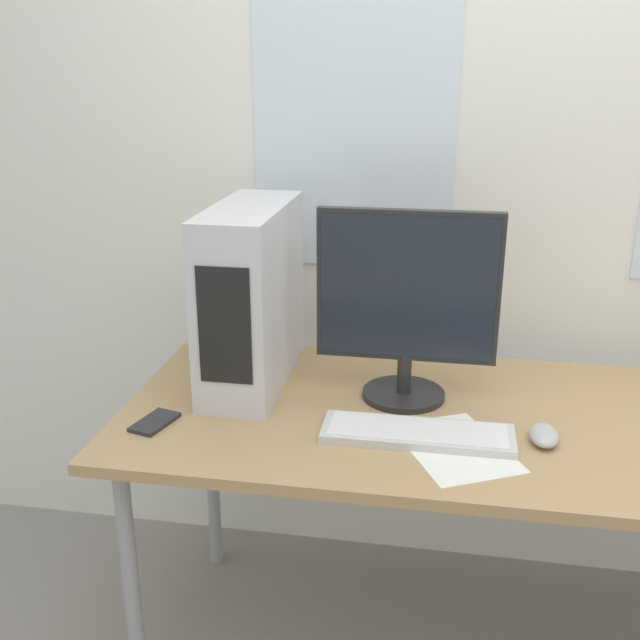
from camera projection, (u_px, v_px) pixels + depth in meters
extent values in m
cube|color=silver|center=(549.00, 150.00, 2.11)|extent=(8.00, 0.06, 2.70)
cube|color=silver|center=(355.00, 33.00, 2.06)|extent=(0.59, 0.01, 1.32)
cube|color=tan|center=(547.00, 426.00, 1.82)|extent=(2.10, 0.79, 0.03)
cylinder|color=#99999E|center=(132.00, 594.00, 1.81)|extent=(0.04, 0.04, 0.73)
cylinder|color=#99999E|center=(212.00, 464.00, 2.40)|extent=(0.04, 0.04, 0.73)
cube|color=silver|center=(251.00, 296.00, 1.98)|extent=(0.18, 0.49, 0.48)
cube|color=black|center=(224.00, 326.00, 1.75)|extent=(0.13, 0.00, 0.29)
cylinder|color=black|center=(403.00, 394.00, 1.94)|extent=(0.21, 0.21, 0.02)
cylinder|color=black|center=(404.00, 373.00, 1.92)|extent=(0.04, 0.04, 0.10)
cube|color=black|center=(408.00, 286.00, 1.85)|extent=(0.45, 0.03, 0.38)
cube|color=black|center=(407.00, 288.00, 1.83)|extent=(0.43, 0.00, 0.36)
cube|color=silver|center=(418.00, 434.00, 1.73)|extent=(0.44, 0.14, 0.02)
cube|color=white|center=(418.00, 429.00, 1.73)|extent=(0.41, 0.12, 0.00)
ellipsoid|color=#B2B2B7|center=(544.00, 435.00, 1.71)|extent=(0.07, 0.11, 0.03)
cube|color=#232328|center=(155.00, 422.00, 1.80)|extent=(0.10, 0.14, 0.01)
cube|color=white|center=(455.00, 447.00, 1.69)|extent=(0.32, 0.36, 0.00)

